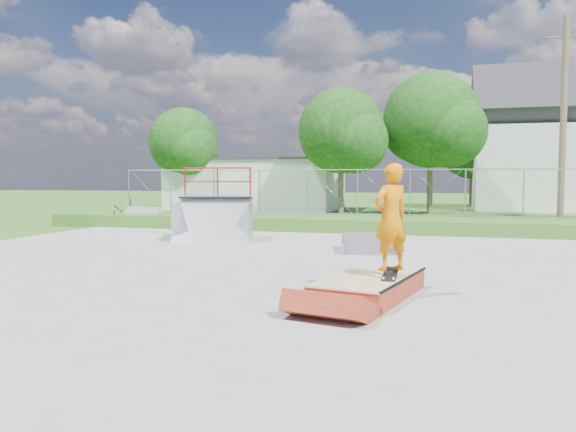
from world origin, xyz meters
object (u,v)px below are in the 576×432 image
Objects in this scene: quarter_pipe at (213,204)px; skater at (391,222)px; grind_box at (369,287)px; flat_bank_ramp at (369,244)px.

quarter_pipe reaches higher than skater.
grind_box is 1.72× the size of flat_bank_ramp.
flat_bank_ramp is at bearing -122.16° from skater.
skater is at bearing 10.81° from grind_box.
quarter_pipe is at bearing -91.64° from skater.
grind_box is at bearing -64.54° from quarter_pipe.
skater reaches higher than grind_box.
flat_bank_ramp is 5.77m from skater.
quarter_pipe is 1.33× the size of skater.
grind_box is 1.15m from skater.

